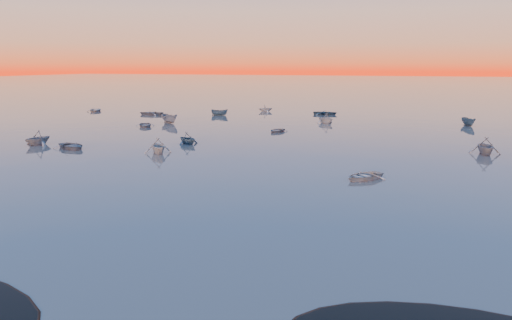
% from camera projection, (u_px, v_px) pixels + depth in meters
% --- Properties ---
extents(ground, '(600.00, 600.00, 0.00)m').
position_uv_depth(ground, '(354.00, 107.00, 113.35)').
color(ground, '#675E56').
rests_on(ground, ground).
extents(moored_fleet, '(124.00, 58.00, 1.20)m').
position_uv_depth(moored_fleet, '(307.00, 133.00, 69.67)').
color(moored_fleet, silver).
rests_on(moored_fleet, ground).
extents(boat_near_left, '(3.45, 4.65, 1.07)m').
position_uv_depth(boat_near_left, '(72.00, 149.00, 57.15)').
color(boat_near_left, slate).
rests_on(boat_near_left, ground).
extents(boat_near_right, '(4.17, 2.16, 1.41)m').
position_uv_depth(boat_near_right, '(485.00, 154.00, 53.71)').
color(boat_near_right, slate).
rests_on(boat_near_right, ground).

